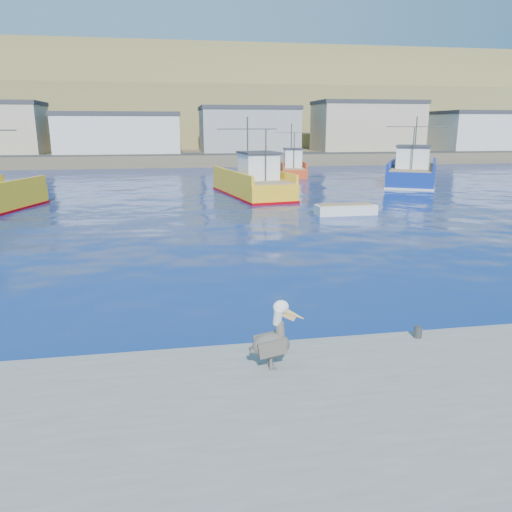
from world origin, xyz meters
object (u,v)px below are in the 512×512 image
(trawler_yellow_b, at_px, (253,183))
(boat_orange, at_px, (292,167))
(pelican, at_px, (273,340))
(trawler_blue, at_px, (412,173))
(skiff_mid, at_px, (346,210))

(trawler_yellow_b, distance_m, boat_orange, 17.61)
(trawler_yellow_b, xyz_separation_m, boat_orange, (7.31, 16.03, -0.04))
(boat_orange, distance_m, pelican, 48.88)
(boat_orange, bearing_deg, pelican, -104.42)
(trawler_blue, xyz_separation_m, boat_orange, (-10.05, 9.88, -0.12))
(skiff_mid, distance_m, pelican, 23.18)
(trawler_yellow_b, relative_size, skiff_mid, 2.90)
(boat_orange, xyz_separation_m, skiff_mid, (-2.84, -26.14, -0.71))
(trawler_yellow_b, height_order, skiff_mid, trawler_yellow_b)
(trawler_blue, bearing_deg, trawler_yellow_b, -160.49)
(skiff_mid, bearing_deg, trawler_blue, 51.60)
(trawler_blue, height_order, skiff_mid, trawler_blue)
(trawler_yellow_b, relative_size, boat_orange, 1.51)
(boat_orange, xyz_separation_m, pelican, (-12.17, -47.34, 0.17))
(boat_orange, height_order, skiff_mid, boat_orange)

